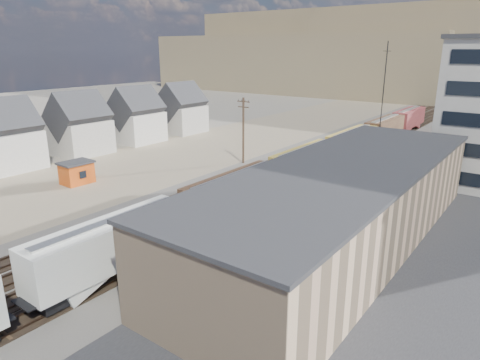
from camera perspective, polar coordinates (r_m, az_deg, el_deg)
The scene contains 11 objects.
ballast_bed at distance 68.04m, azimuth 10.25°, elevation 2.52°, with size 18.00×200.00×0.06m, color #4C4742.
dirt_yard at distance 71.46m, azimuth -7.99°, elevation 3.31°, with size 24.00×180.00×0.03m, color #86735C.
asphalt_lot at distance 47.82m, azimuth 25.88°, elevation -5.31°, with size 26.00×120.00×0.04m, color #232326.
rail_tracks at distance 68.26m, azimuth 9.84°, elevation 2.66°, with size 11.40×200.00×0.24m.
freight_train at distance 49.73m, azimuth 4.58°, elevation 0.63°, with size 3.00×119.74×4.46m.
warehouse at distance 39.26m, azimuth 13.55°, elevation -3.04°, with size 12.40×40.40×7.25m.
utility_pole_north at distance 64.51m, azimuth 0.45°, elevation 6.79°, with size 2.20×0.32×10.00m.
radio_mast at distance 73.34m, azimuth 18.48°, elevation 10.20°, with size 1.20×0.16×18.00m.
townhouse_row at distance 72.77m, azimuth -24.56°, elevation 5.66°, with size 8.15×68.16×10.47m.
hills_north at distance 179.48m, azimuth 28.37°, elevation 14.27°, with size 265.00×80.00×32.00m.
maintenance_shed at distance 59.31m, azimuth -20.95°, elevation 0.96°, with size 3.20×4.09×2.94m.
Camera 1 is at (29.00, -9.21, 16.86)m, focal length 32.00 mm.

